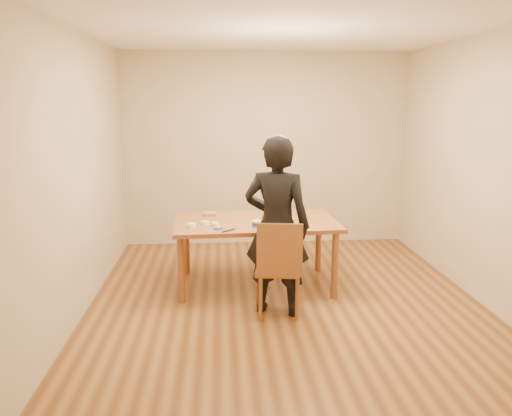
{
  "coord_description": "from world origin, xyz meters",
  "views": [
    {
      "loc": [
        -0.65,
        -4.79,
        2.04
      ],
      "look_at": [
        -0.27,
        0.45,
        0.9
      ],
      "focal_mm": 35.0,
      "sensor_mm": 36.0,
      "label": 1
    }
  ],
  "objects": [
    {
      "name": "frosting_dollop",
      "position": [
        -0.68,
        0.16,
        0.77
      ],
      "size": [
        0.04,
        0.04,
        0.02
      ],
      "primitive_type": "ellipsoid",
      "color": "white",
      "rests_on": "frosting_lid"
    },
    {
      "name": "candy_box_pink",
      "position": [
        -0.78,
        0.75,
        0.76
      ],
      "size": [
        0.14,
        0.08,
        0.02
      ],
      "primitive_type": "cube",
      "rotation": [
        0.0,
        0.0,
        0.13
      ],
      "color": "#BF2D92",
      "rests_on": "dining_table"
    },
    {
      "name": "cake",
      "position": [
        -0.04,
        0.6,
        0.81
      ],
      "size": [
        0.21,
        0.21,
        0.07
      ],
      "primitive_type": "cylinder",
      "color": "white",
      "rests_on": "cake_plate"
    },
    {
      "name": "frosting_lid",
      "position": [
        -0.68,
        0.16,
        0.76
      ],
      "size": [
        0.11,
        0.11,
        0.01
      ],
      "primitive_type": "cylinder",
      "color": "#1A37AD",
      "rests_on": "dining_table"
    },
    {
      "name": "cake_plate",
      "position": [
        -0.04,
        0.6,
        0.76
      ],
      "size": [
        0.29,
        0.29,
        0.02
      ],
      "primitive_type": "cylinder",
      "color": "red",
      "rests_on": "dining_table"
    },
    {
      "name": "dining_chair",
      "position": [
        -0.12,
        -0.27,
        0.45
      ],
      "size": [
        0.45,
        0.45,
        0.04
      ],
      "primitive_type": "cube",
      "rotation": [
        0.0,
        0.0,
        -0.14
      ],
      "color": "brown",
      "rests_on": "floor"
    },
    {
      "name": "ramekin_yellow",
      "position": [
        -0.81,
        0.34,
        0.77
      ],
      "size": [
        0.08,
        0.08,
        0.04
      ],
      "primitive_type": "cylinder",
      "color": "white",
      "rests_on": "dining_table"
    },
    {
      "name": "person",
      "position": [
        -0.12,
        -0.23,
        0.87
      ],
      "size": [
        0.73,
        0.59,
        1.73
      ],
      "primitive_type": "imported",
      "rotation": [
        0.0,
        0.0,
        2.82
      ],
      "color": "black",
      "rests_on": "floor"
    },
    {
      "name": "room_shell",
      "position": [
        0.0,
        0.34,
        1.35
      ],
      "size": [
        4.0,
        4.5,
        2.7
      ],
      "color": "#5C3517",
      "rests_on": "ground"
    },
    {
      "name": "candy_box_green",
      "position": [
        -0.78,
        0.76,
        0.78
      ],
      "size": [
        0.13,
        0.08,
        0.02
      ],
      "primitive_type": "cube",
      "rotation": [
        0.0,
        0.0,
        -0.13
      ],
      "color": "green",
      "rests_on": "candy_box_pink"
    },
    {
      "name": "frosting_tub",
      "position": [
        -0.28,
        0.19,
        0.79
      ],
      "size": [
        0.08,
        0.08,
        0.07
      ],
      "primitive_type": "cylinder",
      "color": "white",
      "rests_on": "dining_table"
    },
    {
      "name": "dining_table",
      "position": [
        -0.27,
        0.5,
        0.73
      ],
      "size": [
        1.81,
        1.13,
        0.04
      ],
      "primitive_type": "cube",
      "rotation": [
        0.0,
        0.0,
        0.05
      ],
      "color": "brown",
      "rests_on": "floor"
    },
    {
      "name": "frosting_dome",
      "position": [
        -0.04,
        0.6,
        0.85
      ],
      "size": [
        0.21,
        0.21,
        0.03
      ],
      "primitive_type": "ellipsoid",
      "color": "white",
      "rests_on": "cake"
    },
    {
      "name": "spatula",
      "position": [
        -0.57,
        0.06,
        0.76
      ],
      "size": [
        0.15,
        0.13,
        0.01
      ],
      "primitive_type": "cube",
      "rotation": [
        0.0,
        0.0,
        0.71
      ],
      "color": "black",
      "rests_on": "dining_table"
    },
    {
      "name": "ramekin_multi",
      "position": [
        -0.96,
        0.24,
        0.77
      ],
      "size": [
        0.09,
        0.09,
        0.04
      ],
      "primitive_type": "cylinder",
      "color": "white",
      "rests_on": "dining_table"
    },
    {
      "name": "ramekin_green",
      "position": [
        -0.71,
        0.28,
        0.77
      ],
      "size": [
        0.08,
        0.08,
        0.04
      ],
      "primitive_type": "cylinder",
      "color": "white",
      "rests_on": "dining_table"
    }
  ]
}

